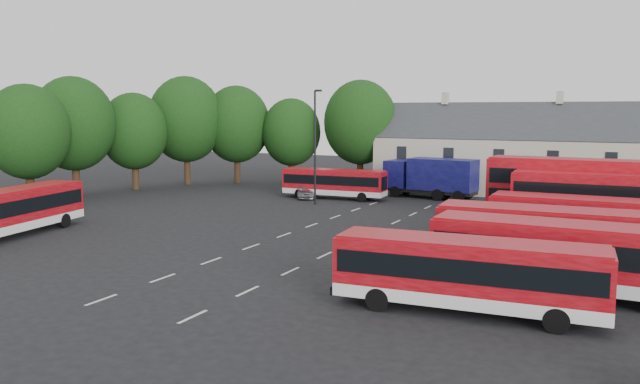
{
  "coord_description": "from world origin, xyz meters",
  "views": [
    {
      "loc": [
        20.46,
        -33.31,
        8.25
      ],
      "look_at": [
        -0.24,
        7.84,
        2.2
      ],
      "focal_mm": 35.0,
      "sensor_mm": 36.0,
      "label": 1
    }
  ],
  "objects_px": {
    "silver_car": "(305,191)",
    "box_truck": "(432,176)",
    "bus_row_a": "(468,269)",
    "bus_dd_south": "(596,201)",
    "lamppost": "(315,144)",
    "bus_west": "(12,208)"
  },
  "relations": [
    {
      "from": "bus_dd_south",
      "to": "bus_west",
      "type": "relative_size",
      "value": 0.92
    },
    {
      "from": "bus_west",
      "to": "box_truck",
      "type": "bearing_deg",
      "value": -43.43
    },
    {
      "from": "box_truck",
      "to": "bus_west",
      "type": "bearing_deg",
      "value": -116.76
    },
    {
      "from": "silver_car",
      "to": "box_truck",
      "type": "bearing_deg",
      "value": -5.6
    },
    {
      "from": "bus_row_a",
      "to": "bus_dd_south",
      "type": "xyz_separation_m",
      "value": [
        3.78,
        18.74,
        0.59
      ]
    },
    {
      "from": "box_truck",
      "to": "lamppost",
      "type": "height_order",
      "value": "lamppost"
    },
    {
      "from": "bus_row_a",
      "to": "bus_west",
      "type": "distance_m",
      "value": 30.53
    },
    {
      "from": "bus_dd_south",
      "to": "box_truck",
      "type": "xyz_separation_m",
      "value": [
        -14.88,
        13.37,
        -0.31
      ]
    },
    {
      "from": "bus_dd_south",
      "to": "silver_car",
      "type": "relative_size",
      "value": 2.59
    },
    {
      "from": "bus_west",
      "to": "box_truck",
      "type": "height_order",
      "value": "box_truck"
    },
    {
      "from": "bus_west",
      "to": "lamppost",
      "type": "bearing_deg",
      "value": -38.48
    },
    {
      "from": "bus_dd_south",
      "to": "box_truck",
      "type": "height_order",
      "value": "bus_dd_south"
    },
    {
      "from": "bus_west",
      "to": "silver_car",
      "type": "height_order",
      "value": "bus_west"
    },
    {
      "from": "bus_dd_south",
      "to": "lamppost",
      "type": "relative_size",
      "value": 1.04
    },
    {
      "from": "bus_dd_south",
      "to": "bus_west",
      "type": "height_order",
      "value": "bus_dd_south"
    },
    {
      "from": "lamppost",
      "to": "silver_car",
      "type": "bearing_deg",
      "value": 130.24
    },
    {
      "from": "silver_car",
      "to": "lamppost",
      "type": "height_order",
      "value": "lamppost"
    },
    {
      "from": "bus_row_a",
      "to": "bus_dd_south",
      "type": "distance_m",
      "value": 19.12
    },
    {
      "from": "bus_row_a",
      "to": "box_truck",
      "type": "bearing_deg",
      "value": 104.56
    },
    {
      "from": "bus_dd_south",
      "to": "box_truck",
      "type": "relative_size",
      "value": 1.18
    },
    {
      "from": "silver_car",
      "to": "bus_row_a",
      "type": "bearing_deg",
      "value": -82.3
    },
    {
      "from": "bus_west",
      "to": "bus_dd_south",
      "type": "bearing_deg",
      "value": -74.77
    }
  ]
}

